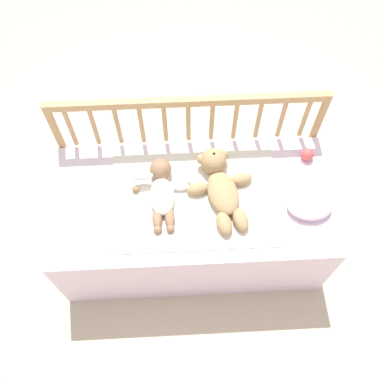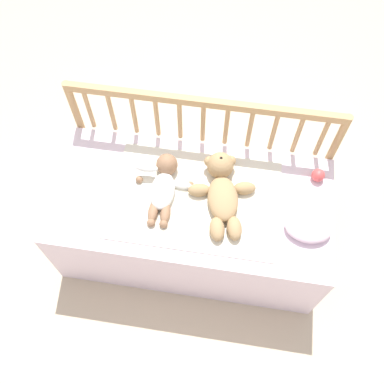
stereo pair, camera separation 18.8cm
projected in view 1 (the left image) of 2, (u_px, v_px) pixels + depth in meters
ground_plane at (192, 239)px, 2.34m from camera, size 12.00×12.00×0.00m
crib_mattress at (192, 221)px, 2.14m from camera, size 1.28×0.63×0.46m
crib_rail at (188, 128)px, 2.03m from camera, size 1.28×0.04×0.75m
blanket at (195, 198)px, 1.93m from camera, size 0.76×0.51×0.01m
teddy_bear at (220, 184)px, 1.92m from camera, size 0.31×0.43×0.12m
baby at (162, 190)px, 1.91m from camera, size 0.28×0.36×0.10m
toy_ball at (308, 154)px, 2.02m from camera, size 0.06×0.06×0.06m
small_pillow at (310, 205)px, 1.88m from camera, size 0.20×0.15×0.06m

